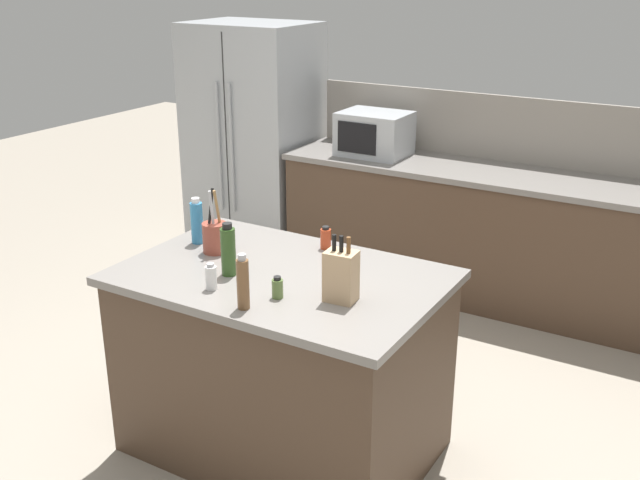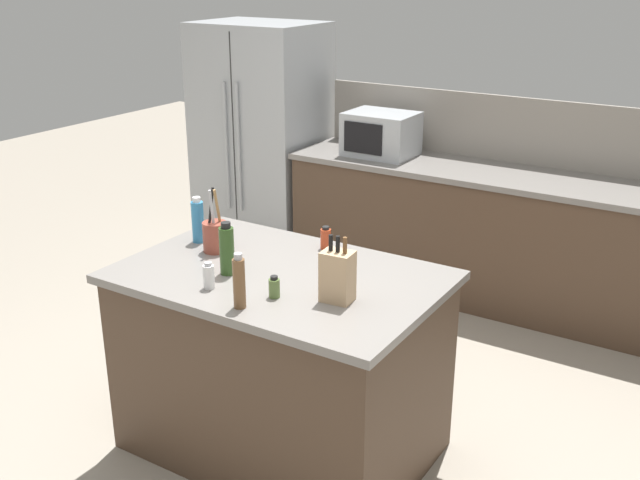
{
  "view_description": "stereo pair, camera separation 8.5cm",
  "coord_description": "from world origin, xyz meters",
  "px_view_note": "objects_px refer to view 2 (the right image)",
  "views": [
    {
      "loc": [
        1.76,
        -2.62,
        2.29
      ],
      "look_at": [
        0.0,
        0.35,
        0.99
      ],
      "focal_mm": 42.0,
      "sensor_mm": 36.0,
      "label": 1
    },
    {
      "loc": [
        1.83,
        -2.57,
        2.29
      ],
      "look_at": [
        0.0,
        0.35,
        0.99
      ],
      "focal_mm": 42.0,
      "sensor_mm": 36.0,
      "label": 2
    }
  ],
  "objects_px": {
    "utensil_crock": "(215,235)",
    "spice_jar_paprika": "(326,238)",
    "spice_jar_oregano": "(274,288)",
    "pepper_grinder": "(239,282)",
    "salt_shaker": "(209,276)",
    "knife_block": "(338,276)",
    "dish_soap_bottle": "(198,221)",
    "olive_oil_bottle": "(227,250)",
    "microwave": "(381,134)",
    "refrigerator": "(261,138)"
  },
  "relations": [
    {
      "from": "salt_shaker",
      "to": "spice_jar_paprika",
      "type": "bearing_deg",
      "value": 74.87
    },
    {
      "from": "pepper_grinder",
      "to": "salt_shaker",
      "type": "relative_size",
      "value": 1.98
    },
    {
      "from": "utensil_crock",
      "to": "salt_shaker",
      "type": "relative_size",
      "value": 2.65
    },
    {
      "from": "refrigerator",
      "to": "microwave",
      "type": "relative_size",
      "value": 3.74
    },
    {
      "from": "olive_oil_bottle",
      "to": "spice_jar_paprika",
      "type": "height_order",
      "value": "olive_oil_bottle"
    },
    {
      "from": "knife_block",
      "to": "dish_soap_bottle",
      "type": "distance_m",
      "value": 0.98
    },
    {
      "from": "olive_oil_bottle",
      "to": "salt_shaker",
      "type": "distance_m",
      "value": 0.18
    },
    {
      "from": "microwave",
      "to": "utensil_crock",
      "type": "xyz_separation_m",
      "value": [
        0.21,
        -2.14,
        -0.07
      ]
    },
    {
      "from": "knife_block",
      "to": "salt_shaker",
      "type": "height_order",
      "value": "knife_block"
    },
    {
      "from": "salt_shaker",
      "to": "olive_oil_bottle",
      "type": "bearing_deg",
      "value": 100.7
    },
    {
      "from": "refrigerator",
      "to": "olive_oil_bottle",
      "type": "distance_m",
      "value": 2.85
    },
    {
      "from": "knife_block",
      "to": "olive_oil_bottle",
      "type": "bearing_deg",
      "value": 176.86
    },
    {
      "from": "knife_block",
      "to": "spice_jar_oregano",
      "type": "height_order",
      "value": "knife_block"
    },
    {
      "from": "refrigerator",
      "to": "dish_soap_bottle",
      "type": "relative_size",
      "value": 7.73
    },
    {
      "from": "knife_block",
      "to": "pepper_grinder",
      "type": "distance_m",
      "value": 0.41
    },
    {
      "from": "spice_jar_paprika",
      "to": "spice_jar_oregano",
      "type": "bearing_deg",
      "value": -79.27
    },
    {
      "from": "microwave",
      "to": "dish_soap_bottle",
      "type": "bearing_deg",
      "value": -88.55
    },
    {
      "from": "knife_block",
      "to": "utensil_crock",
      "type": "bearing_deg",
      "value": 163.01
    },
    {
      "from": "utensil_crock",
      "to": "salt_shaker",
      "type": "bearing_deg",
      "value": -54.08
    },
    {
      "from": "salt_shaker",
      "to": "utensil_crock",
      "type": "bearing_deg",
      "value": 125.92
    },
    {
      "from": "refrigerator",
      "to": "microwave",
      "type": "bearing_deg",
      "value": -2.63
    },
    {
      "from": "refrigerator",
      "to": "salt_shaker",
      "type": "xyz_separation_m",
      "value": [
        1.59,
        -2.55,
        0.08
      ]
    },
    {
      "from": "knife_block",
      "to": "salt_shaker",
      "type": "xyz_separation_m",
      "value": [
        -0.54,
        -0.19,
        -0.06
      ]
    },
    {
      "from": "microwave",
      "to": "olive_oil_bottle",
      "type": "relative_size",
      "value": 1.98
    },
    {
      "from": "utensil_crock",
      "to": "pepper_grinder",
      "type": "distance_m",
      "value": 0.66
    },
    {
      "from": "olive_oil_bottle",
      "to": "salt_shaker",
      "type": "relative_size",
      "value": 2.05
    },
    {
      "from": "utensil_crock",
      "to": "spice_jar_paprika",
      "type": "relative_size",
      "value": 2.76
    },
    {
      "from": "olive_oil_bottle",
      "to": "spice_jar_paprika",
      "type": "distance_m",
      "value": 0.55
    },
    {
      "from": "refrigerator",
      "to": "utensil_crock",
      "type": "xyz_separation_m",
      "value": [
        1.33,
        -2.19,
        0.11
      ]
    },
    {
      "from": "spice_jar_oregano",
      "to": "pepper_grinder",
      "type": "xyz_separation_m",
      "value": [
        -0.06,
        -0.16,
        0.07
      ]
    },
    {
      "from": "pepper_grinder",
      "to": "salt_shaker",
      "type": "height_order",
      "value": "pepper_grinder"
    },
    {
      "from": "utensil_crock",
      "to": "spice_jar_paprika",
      "type": "height_order",
      "value": "utensil_crock"
    },
    {
      "from": "olive_oil_bottle",
      "to": "pepper_grinder",
      "type": "distance_m",
      "value": 0.37
    },
    {
      "from": "dish_soap_bottle",
      "to": "spice_jar_paprika",
      "type": "height_order",
      "value": "dish_soap_bottle"
    },
    {
      "from": "knife_block",
      "to": "dish_soap_bottle",
      "type": "bearing_deg",
      "value": 161.67
    },
    {
      "from": "refrigerator",
      "to": "pepper_grinder",
      "type": "bearing_deg",
      "value": -55.33
    },
    {
      "from": "spice_jar_oregano",
      "to": "dish_soap_bottle",
      "type": "relative_size",
      "value": 0.41
    },
    {
      "from": "dish_soap_bottle",
      "to": "microwave",
      "type": "bearing_deg",
      "value": 91.45
    },
    {
      "from": "knife_block",
      "to": "pepper_grinder",
      "type": "relative_size",
      "value": 1.21
    },
    {
      "from": "refrigerator",
      "to": "knife_block",
      "type": "height_order",
      "value": "refrigerator"
    },
    {
      "from": "refrigerator",
      "to": "utensil_crock",
      "type": "bearing_deg",
      "value": -58.79
    },
    {
      "from": "refrigerator",
      "to": "utensil_crock",
      "type": "distance_m",
      "value": 2.56
    },
    {
      "from": "olive_oil_bottle",
      "to": "spice_jar_oregano",
      "type": "bearing_deg",
      "value": -16.2
    },
    {
      "from": "dish_soap_bottle",
      "to": "pepper_grinder",
      "type": "distance_m",
      "value": 0.82
    },
    {
      "from": "olive_oil_bottle",
      "to": "pepper_grinder",
      "type": "height_order",
      "value": "olive_oil_bottle"
    },
    {
      "from": "spice_jar_oregano",
      "to": "spice_jar_paprika",
      "type": "bearing_deg",
      "value": 100.73
    },
    {
      "from": "knife_block",
      "to": "pepper_grinder",
      "type": "height_order",
      "value": "knife_block"
    },
    {
      "from": "utensil_crock",
      "to": "pepper_grinder",
      "type": "xyz_separation_m",
      "value": [
        0.49,
        -0.44,
        0.03
      ]
    },
    {
      "from": "microwave",
      "to": "spice_jar_paprika",
      "type": "relative_size",
      "value": 4.23
    },
    {
      "from": "olive_oil_bottle",
      "to": "refrigerator",
      "type": "bearing_deg",
      "value": 123.16
    }
  ]
}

